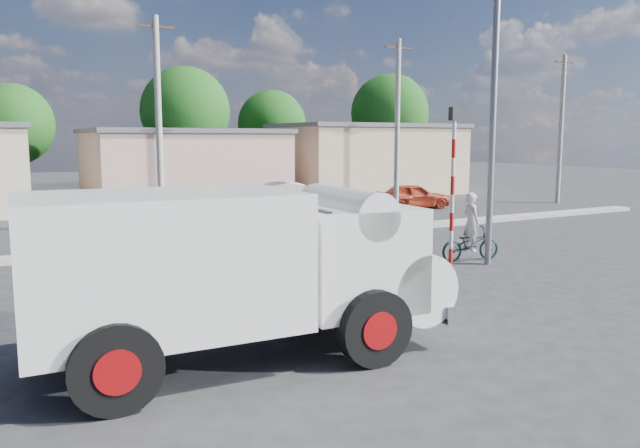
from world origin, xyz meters
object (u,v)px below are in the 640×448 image
car_red (413,196)px  traffic_pole (453,173)px  car_cream (293,197)px  bicycle (470,244)px  cyclist (471,232)px  truck (244,267)px  streetlight (490,85)px

car_red → traffic_pole: traffic_pole is taller
car_cream → car_red: size_ratio=1.20×
car_cream → traffic_pole: size_ratio=1.03×
car_red → bicycle: bearing=160.9°
cyclist → car_red: size_ratio=0.45×
truck → car_red: bearing=48.4°
car_cream → traffic_pole: bearing=177.9°
traffic_pole → streetlight: (0.94, -0.30, 2.37)m
streetlight → traffic_pole: bearing=162.3°
car_cream → streetlight: streetlight is taller
cyclist → traffic_pole: 2.05m
truck → car_cream: bearing=63.8°
car_cream → streetlight: (-1.05, -13.89, 4.22)m
traffic_pole → streetlight: size_ratio=0.48×
truck → streetlight: size_ratio=0.75×
truck → car_cream: (9.79, 17.65, -0.78)m
truck → car_red: size_ratio=1.80×
truck → streetlight: (8.75, 3.76, 3.45)m
bicycle → truck: bearing=125.6°
truck → cyclist: size_ratio=3.98×
bicycle → streetlight: 4.51m
truck → cyclist: 9.87m
cyclist → streetlight: bearing=-177.9°
car_cream → streetlight: bearing=-178.1°
traffic_pole → streetlight: bearing=-17.7°
truck → traffic_pole: (7.81, 4.06, 1.08)m
car_cream → streetlight: size_ratio=0.50×
cyclist → car_red: bearing=-21.6°
truck → bicycle: bearing=29.2°
truck → car_cream: 20.20m
bicycle → car_red: (7.03, 11.79, 0.15)m
truck → cyclist: bearing=29.2°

